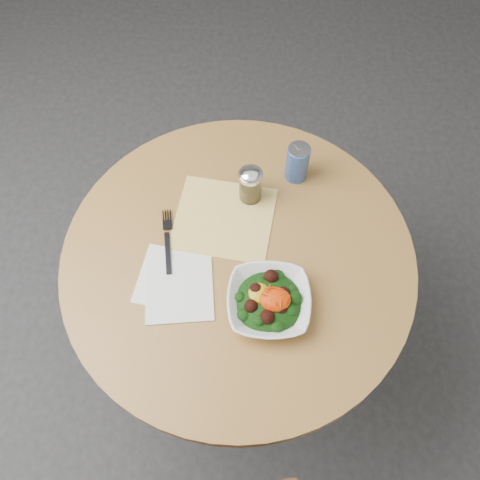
# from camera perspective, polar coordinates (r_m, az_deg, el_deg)

# --- Properties ---
(ground) EXTENTS (6.00, 6.00, 0.00)m
(ground) POSITION_cam_1_polar(r_m,az_deg,el_deg) (2.05, -0.13, -11.32)
(ground) COLOR #2A2A2C
(ground) RESTS_ON ground
(table) EXTENTS (0.90, 0.90, 0.75)m
(table) POSITION_cam_1_polar(r_m,az_deg,el_deg) (1.53, -0.18, -5.14)
(table) COLOR black
(table) RESTS_ON ground
(cloth_napkin) EXTENTS (0.29, 0.27, 0.00)m
(cloth_napkin) POSITION_cam_1_polar(r_m,az_deg,el_deg) (1.40, -1.73, 2.32)
(cloth_napkin) COLOR #FFB90D
(cloth_napkin) RESTS_ON table
(paper_napkins) EXTENTS (0.20, 0.22, 0.00)m
(paper_napkins) POSITION_cam_1_polar(r_m,az_deg,el_deg) (1.32, -6.88, -4.74)
(paper_napkins) COLOR white
(paper_napkins) RESTS_ON table
(salad_bowl) EXTENTS (0.20, 0.20, 0.07)m
(salad_bowl) POSITION_cam_1_polar(r_m,az_deg,el_deg) (1.27, 3.09, -6.57)
(salad_bowl) COLOR white
(salad_bowl) RESTS_ON table
(fork) EXTENTS (0.04, 0.19, 0.00)m
(fork) POSITION_cam_1_polar(r_m,az_deg,el_deg) (1.38, -7.74, 0.12)
(fork) COLOR black
(fork) RESTS_ON table
(spice_shaker) EXTENTS (0.06, 0.06, 0.11)m
(spice_shaker) POSITION_cam_1_polar(r_m,az_deg,el_deg) (1.40, 1.12, 5.93)
(spice_shaker) COLOR silver
(spice_shaker) RESTS_ON table
(beverage_can) EXTENTS (0.06, 0.06, 0.12)m
(beverage_can) POSITION_cam_1_polar(r_m,az_deg,el_deg) (1.44, 6.14, 8.23)
(beverage_can) COLOR #0D2E99
(beverage_can) RESTS_ON table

